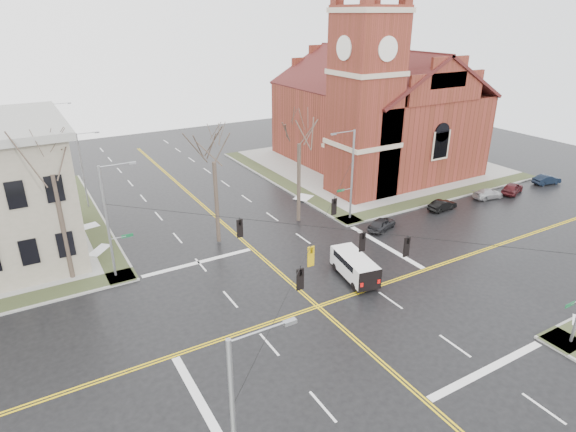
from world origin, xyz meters
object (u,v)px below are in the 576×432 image
parked_car_d (512,188)px  tree_ne (299,138)px  church (373,104)px  streetlight_north_a (83,168)px  signal_pole_ne (351,173)px  parked_car_c (488,194)px  tree_nw_far (51,167)px  parked_car_a (382,224)px  parked_car_e (547,179)px  streetlight_north_b (59,130)px  cargo_van (353,264)px  signal_pole_nw (109,219)px  signal_pole_sw (238,431)px  parked_car_b (442,205)px  tree_nw_near (214,156)px

parked_car_d → tree_ne: (-25.52, 5.49, 7.80)m
church → streetlight_north_a: size_ratio=3.44×
signal_pole_ne → streetlight_north_a: bearing=143.1°
parked_car_c → tree_nw_far: tree_nw_far is taller
signal_pole_ne → parked_car_a: (1.28, -3.57, -4.36)m
parked_car_e → tree_nw_far: 54.09m
streetlight_north_a → tree_ne: bearing=-39.7°
parked_car_d → parked_car_e: parked_car_d is taller
church → signal_pole_ne: bearing=-135.3°
streetlight_north_b → parked_car_d: 58.69m
church → streetlight_north_b: bearing=146.8°
parked_car_a → parked_car_d: bearing=-108.7°
church → parked_car_d: size_ratio=7.13×
cargo_van → parked_car_d: (27.53, 6.01, -0.45)m
church → tree_nw_far: bearing=-163.3°
church → signal_pole_nw: size_ratio=3.06×
streetlight_north_a → parked_car_e: streetlight_north_a is taller
church → signal_pole_sw: size_ratio=3.06×
parked_car_e → tree_nw_far: tree_nw_far is taller
parked_car_a → parked_car_b: size_ratio=1.03×
streetlight_north_b → parked_car_b: 51.00m
parked_car_e → church: bearing=50.7°
streetlight_north_b → streetlight_north_a: bearing=-90.0°
tree_nw_far → church: bearing=16.7°
church → parked_car_a: (-12.16, -16.85, -7.84)m
signal_pole_nw → parked_car_d: size_ratio=2.33×
signal_pole_ne → parked_car_d: signal_pole_ne is taller
signal_pole_nw → parked_car_d: bearing=-4.5°
streetlight_north_b → parked_car_e: 63.60m
streetlight_north_b → tree_ne: bearing=-63.3°
cargo_van → parked_car_d: 28.18m
parked_car_b → parked_car_c: 7.10m
parked_car_e → signal_pole_ne: bearing=93.7°
church → parked_car_d: church is taller
parked_car_d → tree_nw_far: (-46.67, 4.90, 8.45)m
signal_pole_ne → tree_nw_far: 26.16m
signal_pole_sw → signal_pole_nw: bearing=90.0°
streetlight_north_b → parked_car_c: 55.79m
tree_nw_far → tree_ne: bearing=1.6°
signal_pole_ne → parked_car_e: (27.41, -3.39, -4.37)m
signal_pole_ne → church: bearing=44.7°
streetlight_north_b → parked_car_a: (23.25, -40.07, -3.87)m
streetlight_north_a → parked_car_c: bearing=-26.6°
streetlight_north_a → parked_car_b: size_ratio=2.36×
signal_pole_nw → parked_car_d: (43.53, -3.41, -4.29)m
church → parked_car_e: church is taller
signal_pole_ne → parked_car_a: bearing=-70.3°
cargo_van → parked_car_c: size_ratio=1.40×
parked_car_c → tree_nw_near: 31.79m
cargo_van → parked_car_d: cargo_van is taller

